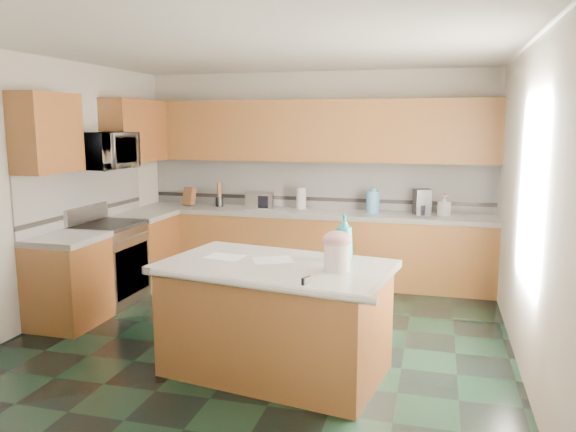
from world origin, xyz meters
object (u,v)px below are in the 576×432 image
(coffee_maker, at_px, (422,202))
(knife_block, at_px, (189,197))
(soap_bottle_island, at_px, (344,237))
(treat_jar, at_px, (337,257))
(toaster_oven, at_px, (259,201))
(island_base, at_px, (275,322))
(island_top, at_px, (275,267))

(coffee_maker, bearing_deg, knife_block, 163.39)
(soap_bottle_island, bearing_deg, treat_jar, -104.41)
(toaster_oven, bearing_deg, knife_block, 167.63)
(treat_jar, distance_m, soap_bottle_island, 0.36)
(soap_bottle_island, bearing_deg, island_base, -169.00)
(soap_bottle_island, xyz_separation_m, toaster_oven, (-1.56, 2.57, -0.09))
(treat_jar, bearing_deg, island_top, 175.69)
(treat_jar, height_order, coffee_maker, coffee_maker)
(island_base, relative_size, coffee_maker, 5.41)
(island_base, relative_size, treat_jar, 8.20)
(toaster_oven, bearing_deg, soap_bottle_island, -71.14)
(island_top, bearing_deg, toaster_oven, 119.88)
(island_base, xyz_separation_m, toaster_oven, (-1.04, 2.82, 0.59))
(treat_jar, xyz_separation_m, knife_block, (-2.57, 2.92, 0.02))
(treat_jar, bearing_deg, coffee_maker, 85.99)
(island_base, bearing_deg, soap_bottle_island, 35.17)
(knife_block, bearing_deg, treat_jar, -40.74)
(treat_jar, distance_m, coffee_maker, 3.00)
(knife_block, bearing_deg, toaster_oven, 7.86)
(treat_jar, relative_size, toaster_oven, 0.60)
(knife_block, bearing_deg, coffee_maker, 8.41)
(island_base, height_order, toaster_oven, toaster_oven)
(toaster_oven, bearing_deg, coffee_maker, -11.55)
(knife_block, bearing_deg, soap_bottle_island, -37.15)
(island_top, distance_m, soap_bottle_island, 0.61)
(soap_bottle_island, bearing_deg, coffee_maker, 63.62)
(island_base, xyz_separation_m, treat_jar, (0.52, -0.10, 0.59))
(island_top, xyz_separation_m, treat_jar, (0.52, -0.10, 0.13))
(island_base, bearing_deg, treat_jar, -1.15)
(island_top, xyz_separation_m, toaster_oven, (-1.04, 2.82, 0.13))
(treat_jar, bearing_deg, knife_block, 137.81)
(island_top, xyz_separation_m, knife_block, (-2.05, 2.82, 0.15))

